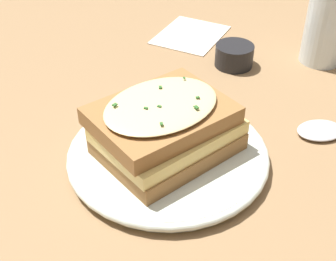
{
  "coord_description": "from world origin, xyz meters",
  "views": [
    {
      "loc": [
        -0.4,
        -0.08,
        0.37
      ],
      "look_at": [
        0.01,
        -0.01,
        0.05
      ],
      "focal_mm": 50.0,
      "sensor_mm": 36.0,
      "label": 1
    }
  ],
  "objects_px": {
    "spoon": "(327,129)",
    "napkin": "(190,35)",
    "sandwich": "(167,127)",
    "dinner_plate": "(168,155)",
    "water_glass": "(327,26)",
    "condiment_pot": "(234,55)"
  },
  "relations": [
    {
      "from": "dinner_plate",
      "to": "spoon",
      "type": "height_order",
      "value": "dinner_plate"
    },
    {
      "from": "dinner_plate",
      "to": "water_glass",
      "type": "relative_size",
      "value": 1.99
    },
    {
      "from": "sandwich",
      "to": "condiment_pot",
      "type": "bearing_deg",
      "value": -14.79
    },
    {
      "from": "napkin",
      "to": "condiment_pot",
      "type": "bearing_deg",
      "value": -139.15
    },
    {
      "from": "condiment_pot",
      "to": "water_glass",
      "type": "bearing_deg",
      "value": -73.9
    },
    {
      "from": "spoon",
      "to": "condiment_pot",
      "type": "height_order",
      "value": "condiment_pot"
    },
    {
      "from": "sandwich",
      "to": "water_glass",
      "type": "distance_m",
      "value": 0.35
    },
    {
      "from": "sandwich",
      "to": "napkin",
      "type": "xyz_separation_m",
      "value": [
        0.34,
        0.02,
        -0.05
      ]
    },
    {
      "from": "dinner_plate",
      "to": "water_glass",
      "type": "distance_m",
      "value": 0.35
    },
    {
      "from": "dinner_plate",
      "to": "condiment_pot",
      "type": "distance_m",
      "value": 0.25
    },
    {
      "from": "water_glass",
      "to": "dinner_plate",
      "type": "bearing_deg",
      "value": 145.08
    },
    {
      "from": "condiment_pot",
      "to": "dinner_plate",
      "type": "bearing_deg",
      "value": 165.59
    },
    {
      "from": "dinner_plate",
      "to": "condiment_pot",
      "type": "xyz_separation_m",
      "value": [
        0.25,
        -0.06,
        0.01
      ]
    },
    {
      "from": "sandwich",
      "to": "spoon",
      "type": "height_order",
      "value": "sandwich"
    },
    {
      "from": "water_glass",
      "to": "condiment_pot",
      "type": "distance_m",
      "value": 0.15
    },
    {
      "from": "dinner_plate",
      "to": "napkin",
      "type": "height_order",
      "value": "dinner_plate"
    },
    {
      "from": "dinner_plate",
      "to": "spoon",
      "type": "distance_m",
      "value": 0.21
    },
    {
      "from": "sandwich",
      "to": "water_glass",
      "type": "height_order",
      "value": "water_glass"
    },
    {
      "from": "spoon",
      "to": "napkin",
      "type": "height_order",
      "value": "spoon"
    },
    {
      "from": "water_glass",
      "to": "sandwich",
      "type": "bearing_deg",
      "value": 144.79
    },
    {
      "from": "condiment_pot",
      "to": "napkin",
      "type": "bearing_deg",
      "value": 40.85
    },
    {
      "from": "water_glass",
      "to": "napkin",
      "type": "height_order",
      "value": "water_glass"
    }
  ]
}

